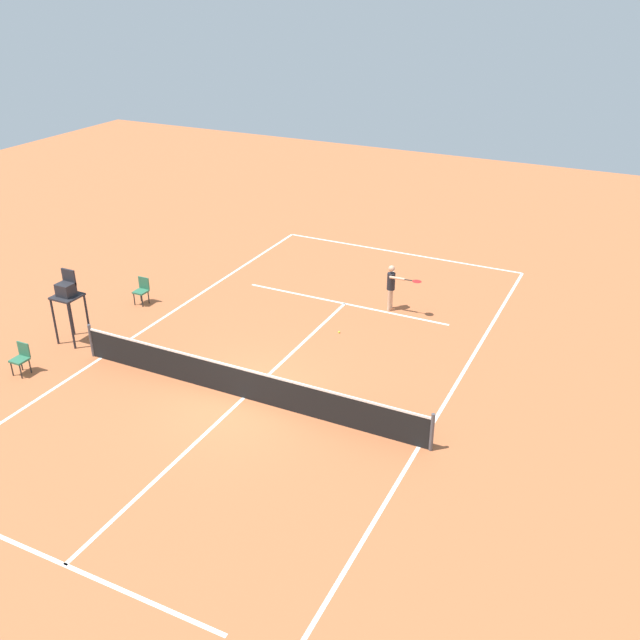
# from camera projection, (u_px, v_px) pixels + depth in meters

# --- Properties ---
(ground_plane) EXTENTS (60.00, 60.00, 0.00)m
(ground_plane) POSITION_uv_depth(u_px,v_px,m) (244.00, 398.00, 19.61)
(ground_plane) COLOR #B76038
(court_lines) EXTENTS (10.31, 24.93, 0.01)m
(court_lines) POSITION_uv_depth(u_px,v_px,m) (244.00, 398.00, 19.61)
(court_lines) COLOR white
(court_lines) RESTS_ON ground
(tennis_net) EXTENTS (10.91, 0.10, 1.07)m
(tennis_net) POSITION_uv_depth(u_px,v_px,m) (243.00, 383.00, 19.39)
(tennis_net) COLOR #4C4C51
(tennis_net) RESTS_ON ground
(player_serving) EXTENTS (1.27, 0.52, 1.65)m
(player_serving) POSITION_uv_depth(u_px,v_px,m) (392.00, 284.00, 24.22)
(player_serving) COLOR #D8A884
(player_serving) RESTS_ON ground
(tennis_ball) EXTENTS (0.07, 0.07, 0.07)m
(tennis_ball) POSITION_uv_depth(u_px,v_px,m) (339.00, 332.00, 23.07)
(tennis_ball) COLOR #CCE033
(tennis_ball) RESTS_ON ground
(umpire_chair) EXTENTS (0.80, 0.80, 2.41)m
(umpire_chair) POSITION_uv_depth(u_px,v_px,m) (67.00, 295.00, 21.88)
(umpire_chair) COLOR #232328
(umpire_chair) RESTS_ON ground
(courtside_chair_near) EXTENTS (0.44, 0.46, 0.95)m
(courtside_chair_near) POSITION_uv_depth(u_px,v_px,m) (21.00, 357.00, 20.58)
(courtside_chair_near) COLOR #262626
(courtside_chair_near) RESTS_ON ground
(courtside_chair_mid) EXTENTS (0.44, 0.46, 0.95)m
(courtside_chair_mid) POSITION_uv_depth(u_px,v_px,m) (142.00, 289.00, 24.90)
(courtside_chair_mid) COLOR #262626
(courtside_chair_mid) RESTS_ON ground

